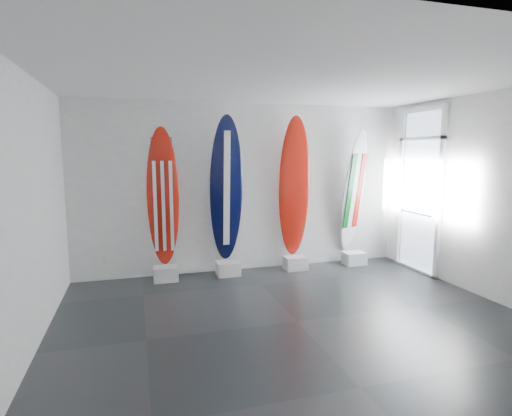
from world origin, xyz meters
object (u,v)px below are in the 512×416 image
object	(u,v)px
surfboard_navy	(226,189)
surfboard_swiss	(294,187)
surfboard_usa	(163,197)
surfboard_italy	(354,191)

from	to	relation	value
surfboard_navy	surfboard_swiss	distance (m)	1.26
surfboard_usa	surfboard_italy	size ratio (longest dim) A/B	0.99
surfboard_italy	surfboard_navy	bearing A→B (deg)	162.03
surfboard_navy	surfboard_italy	size ratio (longest dim) A/B	1.08
surfboard_italy	surfboard_swiss	bearing A→B (deg)	162.03
surfboard_navy	surfboard_swiss	bearing A→B (deg)	0.49
surfboard_usa	surfboard_swiss	xyz separation A→B (m)	(2.33, 0.00, 0.11)
surfboard_usa	surfboard_navy	bearing A→B (deg)	7.21
surfboard_usa	surfboard_navy	xyz separation A→B (m)	(1.07, 0.00, 0.11)
surfboard_navy	surfboard_swiss	xyz separation A→B (m)	(1.26, 0.00, 0.01)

